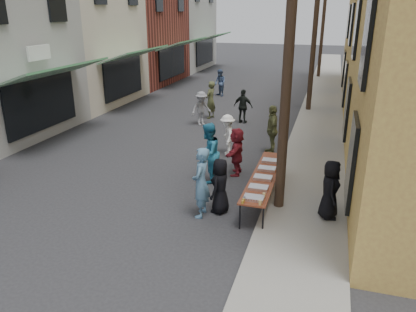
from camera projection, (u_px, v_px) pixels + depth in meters
The scene contains 27 objects.
ground at pixel (82, 240), 9.71m from camera, with size 120.00×120.00×0.00m, color #28282B.
sidewalk at pixel (321, 111), 21.82m from camera, with size 2.20×60.00×0.10m, color gray.
storefront_row at pixel (72, 28), 24.49m from camera, with size 8.00×37.00×9.00m.
utility_pole_near at pixel (289, 40), 9.70m from camera, with size 0.26×0.26×9.00m, color #2D2116.
utility_pole_mid at pixel (315, 24), 20.49m from camera, with size 0.26×0.26×9.00m, color #2D2116.
utility_pole_far at pixel (323, 19), 31.29m from camera, with size 0.26×0.26×9.00m, color #2D2116.
serving_table at pixel (265, 176), 11.57m from camera, with size 0.70×4.00×0.75m.
catering_tray_sausage at pixel (254, 198), 10.06m from camera, with size 0.50×0.33×0.08m, color maroon.
catering_tray_foil_b at pixel (258, 188), 10.64m from camera, with size 0.50×0.33×0.08m, color #B2B2B7.
catering_tray_buns at pixel (263, 178), 11.27m from camera, with size 0.50×0.33×0.08m, color tan.
catering_tray_foil_d at pixel (267, 169), 11.90m from camera, with size 0.50×0.33×0.08m, color #B2B2B7.
catering_tray_buns_end at pixel (271, 161), 12.53m from camera, with size 0.50×0.33×0.08m, color tan.
condiment_jar_a at pixel (243, 202), 9.85m from camera, with size 0.07×0.07×0.08m, color #A57F26.
condiment_jar_b at pixel (243, 200), 9.94m from camera, with size 0.07×0.07×0.08m, color #A57F26.
condiment_jar_c at pixel (244, 199), 10.03m from camera, with size 0.07×0.07×0.08m, color #A57F26.
cup_stack at pixel (260, 203), 9.77m from camera, with size 0.08×0.08×0.12m, color tan.
guest_front_a at pixel (220, 186), 10.82m from camera, with size 0.74×0.48×1.52m, color black.
guest_front_b at pixel (201, 183), 10.54m from camera, with size 0.70×0.46×1.91m, color #5683A7.
guest_front_c at pixel (208, 153), 12.68m from camera, with size 0.94×0.73×1.93m, color teal.
guest_front_d at pixel (227, 135), 15.21m from camera, with size 0.99×0.57×1.54m, color white.
guest_front_e at pixel (272, 130), 15.22m from camera, with size 1.10×0.46×1.88m, color #64683C.
guest_queue_back at pixel (237, 151), 13.33m from camera, with size 1.48×0.47×1.60m, color maroon.
server at pixel (330, 190), 10.31m from camera, with size 0.76×0.50×1.56m, color black.
passerby_left at pixel (201, 108), 19.13m from camera, with size 1.03×0.59×1.60m, color gray.
passerby_mid at pixel (243, 106), 19.43m from camera, with size 0.96×0.40×1.63m, color black.
passerby_right at pixel (211, 100), 20.26m from camera, with size 0.68×0.45×1.87m, color #4D5330.
passerby_far at pixel (220, 83), 25.55m from camera, with size 0.81×0.63×1.67m, color #49628E.
Camera 1 is at (5.36, -7.19, 5.20)m, focal length 35.00 mm.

